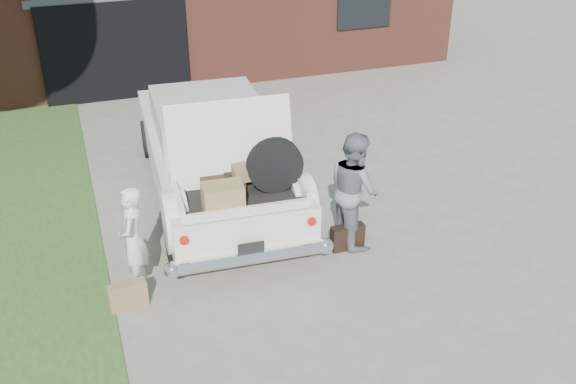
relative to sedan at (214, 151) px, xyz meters
name	(u,v)px	position (x,y,z in m)	size (l,w,h in m)	color
ground	(302,282)	(0.51, -2.83, -0.80)	(90.00, 90.00, 0.00)	gray
sedan	(214,151)	(0.00, 0.00, 0.00)	(2.38, 5.50, 2.21)	silver
woman_left	(133,239)	(-1.62, -2.17, -0.05)	(0.54, 0.36, 1.49)	silver
woman_right	(354,189)	(1.58, -2.06, 0.08)	(0.85, 0.66, 1.75)	slate
suitcase_left	(128,296)	(-1.80, -2.62, -0.61)	(0.49, 0.16, 0.38)	#95764C
suitcase_right	(347,237)	(1.43, -2.26, -0.60)	(0.50, 0.16, 0.38)	black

